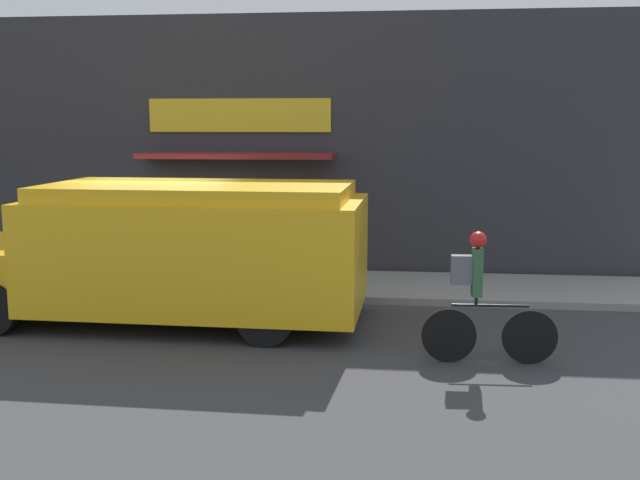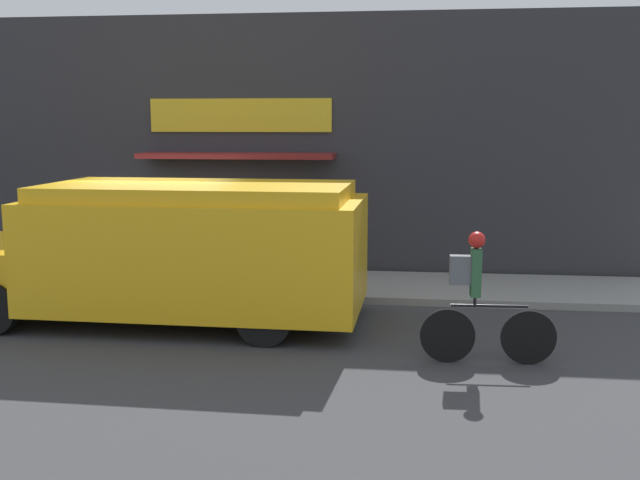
# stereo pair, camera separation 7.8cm
# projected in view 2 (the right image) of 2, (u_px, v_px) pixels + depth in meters

# --- Properties ---
(ground_plane) EXTENTS (70.00, 70.00, 0.00)m
(ground_plane) POSITION_uv_depth(u_px,v_px,m) (158.00, 299.00, 12.76)
(ground_plane) COLOR #38383A
(sidewalk) EXTENTS (28.00, 2.24, 0.12)m
(sidewalk) POSITION_uv_depth(u_px,v_px,m) (178.00, 281.00, 13.85)
(sidewalk) COLOR gray
(sidewalk) RESTS_ON ground_plane
(storefront) EXTENTS (17.98, 0.97, 5.02)m
(storefront) POSITION_uv_depth(u_px,v_px,m) (195.00, 146.00, 14.71)
(storefront) COLOR #2D2D33
(storefront) RESTS_ON ground_plane
(school_bus) EXTENTS (6.41, 2.92, 2.09)m
(school_bus) POSITION_uv_depth(u_px,v_px,m) (173.00, 250.00, 11.18)
(school_bus) COLOR yellow
(school_bus) RESTS_ON ground_plane
(cyclist) EXTENTS (1.68, 0.21, 1.66)m
(cyclist) POSITION_uv_depth(u_px,v_px,m) (479.00, 301.00, 9.24)
(cyclist) COLOR black
(cyclist) RESTS_ON ground_plane
(trash_bin) EXTENTS (0.49, 0.49, 0.76)m
(trash_bin) POSITION_uv_depth(u_px,v_px,m) (161.00, 258.00, 13.75)
(trash_bin) COLOR #2D5138
(trash_bin) RESTS_ON sidewalk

